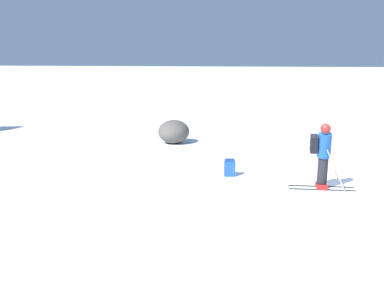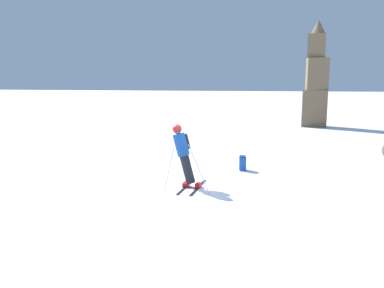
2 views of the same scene
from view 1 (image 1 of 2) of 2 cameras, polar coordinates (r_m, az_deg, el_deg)
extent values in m
plane|color=white|center=(14.60, 13.60, -4.51)|extent=(300.00, 300.00, 0.00)
cube|color=black|center=(14.31, 13.69, -4.76)|extent=(0.16, 1.71, 0.01)
cube|color=black|center=(14.66, 13.55, -4.42)|extent=(0.16, 1.71, 0.01)
cube|color=#B21919|center=(14.30, 13.70, -4.50)|extent=(0.15, 0.29, 0.12)
cube|color=#B21919|center=(14.65, 13.56, -4.17)|extent=(0.15, 0.29, 0.12)
cylinder|color=black|center=(14.24, 13.76, -2.73)|extent=(0.46, 0.28, 0.84)
cylinder|color=#194799|center=(13.94, 13.94, -0.11)|extent=(0.50, 0.36, 0.69)
sphere|color=tan|center=(13.77, 14.06, 1.51)|extent=(0.28, 0.24, 0.28)
sphere|color=#AD231E|center=(13.76, 14.06, 1.62)|extent=(0.33, 0.27, 0.32)
cube|color=black|center=(13.90, 12.88, 0.03)|extent=(0.39, 0.19, 0.50)
cylinder|color=#B7B7BC|center=(13.84, 15.18, -2.95)|extent=(0.12, 0.53, 1.13)
cylinder|color=#B7B7BC|center=(14.65, 14.78, -2.04)|extent=(0.77, 0.50, 1.25)
cube|color=#194293|center=(15.47, 4.05, -2.64)|extent=(0.29, 0.35, 0.44)
cube|color=navy|center=(15.42, 4.06, -1.73)|extent=(0.26, 0.31, 0.06)
ellipsoid|color=#4C4742|center=(21.14, -1.96, 1.32)|extent=(1.43, 1.22, 0.93)
camera|label=2|loc=(20.16, 42.46, 5.35)|focal=35.00mm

